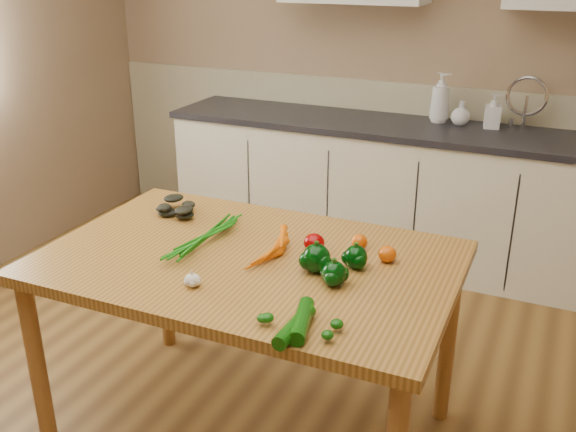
# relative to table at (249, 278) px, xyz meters

# --- Properties ---
(room) EXTENTS (4.04, 5.04, 2.64)m
(room) POSITION_rel_table_xyz_m (-0.23, -0.08, 0.52)
(room) COLOR brown
(room) RESTS_ON ground
(counter_run) EXTENTS (2.84, 0.64, 1.14)m
(counter_run) POSITION_rel_table_xyz_m (-0.01, 1.93, -0.27)
(counter_run) COLOR beige
(counter_run) RESTS_ON ground
(table) EXTENTS (1.55, 1.00, 0.82)m
(table) POSITION_rel_table_xyz_m (0.00, 0.00, 0.00)
(table) COLOR #A67130
(table) RESTS_ON ground
(soap_bottle_a) EXTENTS (0.14, 0.14, 0.31)m
(soap_bottle_a) POSITION_rel_table_xyz_m (0.26, 2.08, 0.32)
(soap_bottle_a) COLOR silver
(soap_bottle_a) RESTS_ON counter_run
(soap_bottle_b) EXTENTS (0.11, 0.11, 0.21)m
(soap_bottle_b) POSITION_rel_table_xyz_m (0.58, 2.06, 0.27)
(soap_bottle_b) COLOR silver
(soap_bottle_b) RESTS_ON counter_run
(soap_bottle_c) EXTENTS (0.16, 0.16, 0.15)m
(soap_bottle_c) POSITION_rel_table_xyz_m (0.39, 2.06, 0.24)
(soap_bottle_c) COLOR silver
(soap_bottle_c) RESTS_ON counter_run
(carrot_bunch) EXTENTS (0.29, 0.22, 0.08)m
(carrot_bunch) POSITION_rel_table_xyz_m (-0.01, 0.05, 0.13)
(carrot_bunch) COLOR #E96505
(carrot_bunch) RESTS_ON table
(leafy_greens) EXTENTS (0.22, 0.20, 0.11)m
(leafy_greens) POSITION_rel_table_xyz_m (-0.46, 0.25, 0.15)
(leafy_greens) COLOR black
(leafy_greens) RESTS_ON table
(garlic_bulb) EXTENTS (0.05, 0.05, 0.05)m
(garlic_bulb) POSITION_rel_table_xyz_m (-0.06, -0.29, 0.11)
(garlic_bulb) COLOR white
(garlic_bulb) RESTS_ON table
(pepper_a) EXTENTS (0.10, 0.10, 0.10)m
(pepper_a) POSITION_rel_table_xyz_m (0.28, -0.01, 0.14)
(pepper_a) COLOR black
(pepper_a) RESTS_ON table
(pepper_b) EXTENTS (0.08, 0.08, 0.08)m
(pepper_b) POSITION_rel_table_xyz_m (0.40, 0.08, 0.13)
(pepper_b) COLOR black
(pepper_b) RESTS_ON table
(pepper_c) EXTENTS (0.09, 0.09, 0.09)m
(pepper_c) POSITION_rel_table_xyz_m (0.37, -0.08, 0.13)
(pepper_c) COLOR black
(pepper_c) RESTS_ON table
(tomato_a) EXTENTS (0.08, 0.08, 0.07)m
(tomato_a) POSITION_rel_table_xyz_m (0.21, 0.14, 0.13)
(tomato_a) COLOR #880202
(tomato_a) RESTS_ON table
(tomato_b) EXTENTS (0.06, 0.06, 0.06)m
(tomato_b) POSITION_rel_table_xyz_m (0.36, 0.24, 0.12)
(tomato_b) COLOR #CB4C05
(tomato_b) RESTS_ON table
(tomato_c) EXTENTS (0.07, 0.07, 0.06)m
(tomato_c) POSITION_rel_table_xyz_m (0.49, 0.17, 0.12)
(tomato_c) COLOR #CB4C05
(tomato_c) RESTS_ON table
(zucchini_a) EXTENTS (0.10, 0.22, 0.05)m
(zucchini_a) POSITION_rel_table_xyz_m (0.38, -0.38, 0.12)
(zucchini_a) COLOR #0A4307
(zucchini_a) RESTS_ON table
(zucchini_b) EXTENTS (0.05, 0.21, 0.05)m
(zucchini_b) POSITION_rel_table_xyz_m (0.37, -0.41, 0.11)
(zucchini_b) COLOR #0A4307
(zucchini_b) RESTS_ON table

